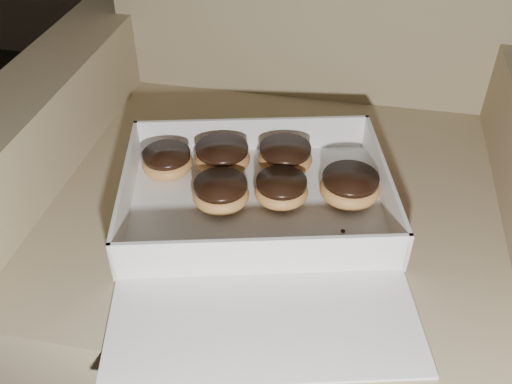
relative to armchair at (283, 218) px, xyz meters
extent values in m
cube|color=#877956|center=(0.00, -0.05, -0.09)|extent=(0.77, 0.77, 0.45)
cube|color=#877956|center=(-0.41, -0.05, -0.02)|extent=(0.13, 0.77, 0.60)
cube|color=white|center=(-0.03, -0.13, 0.14)|extent=(0.47, 0.39, 0.01)
cube|color=white|center=(-0.06, 0.02, 0.17)|extent=(0.39, 0.10, 0.06)
cube|color=white|center=(0.01, -0.27, 0.17)|extent=(0.39, 0.10, 0.06)
cube|color=white|center=(-0.22, -0.17, 0.17)|extent=(0.08, 0.30, 0.06)
cube|color=white|center=(0.17, -0.08, 0.17)|extent=(0.08, 0.30, 0.06)
cube|color=#DD5983|center=(0.17, -0.08, 0.17)|extent=(0.07, 0.29, 0.05)
cube|color=white|center=(0.03, -0.36, 0.13)|extent=(0.43, 0.26, 0.01)
ellipsoid|color=#E49C4F|center=(-0.08, -0.15, 0.16)|extent=(0.09, 0.09, 0.04)
cylinder|color=black|center=(-0.08, -0.15, 0.18)|extent=(0.08, 0.08, 0.01)
ellipsoid|color=#E49C4F|center=(0.11, -0.09, 0.16)|extent=(0.09, 0.09, 0.05)
cylinder|color=black|center=(0.11, -0.09, 0.18)|extent=(0.09, 0.09, 0.01)
ellipsoid|color=#E49C4F|center=(-0.19, -0.08, 0.16)|extent=(0.08, 0.08, 0.04)
cylinder|color=black|center=(-0.19, -0.08, 0.18)|extent=(0.08, 0.08, 0.01)
ellipsoid|color=#E49C4F|center=(0.00, -0.03, 0.16)|extent=(0.09, 0.09, 0.04)
cylinder|color=black|center=(0.00, -0.03, 0.18)|extent=(0.09, 0.09, 0.01)
ellipsoid|color=#E49C4F|center=(-0.10, -0.05, 0.16)|extent=(0.09, 0.09, 0.04)
cylinder|color=black|center=(-0.10, -0.05, 0.18)|extent=(0.09, 0.09, 0.01)
ellipsoid|color=#E49C4F|center=(0.01, -0.12, 0.16)|extent=(0.08, 0.08, 0.04)
cylinder|color=black|center=(0.01, -0.12, 0.18)|extent=(0.08, 0.08, 0.01)
ellipsoid|color=black|center=(0.11, -0.17, 0.14)|extent=(0.01, 0.01, 0.00)
ellipsoid|color=black|center=(-0.01, -0.24, 0.14)|extent=(0.01, 0.01, 0.00)
ellipsoid|color=black|center=(-0.14, -0.27, 0.14)|extent=(0.01, 0.01, 0.00)
ellipsoid|color=black|center=(-0.16, -0.30, 0.14)|extent=(0.01, 0.01, 0.00)
camera|label=1|loc=(0.11, -0.80, 0.72)|focal=40.00mm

